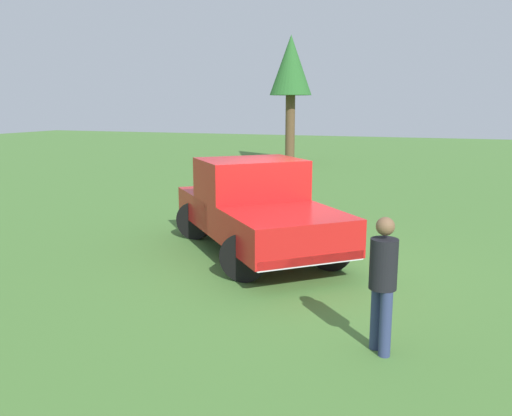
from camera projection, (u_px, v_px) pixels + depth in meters
ground_plane at (291, 262)px, 9.83m from camera, size 80.00×80.00×0.00m
pickup_truck at (254, 204)px, 10.39m from camera, size 4.62×4.81×1.83m
person_bystander at (383, 278)px, 6.08m from camera, size 0.45×0.45×1.64m
tree_back_left at (291, 69)px, 25.80m from camera, size 2.07×2.07×6.22m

